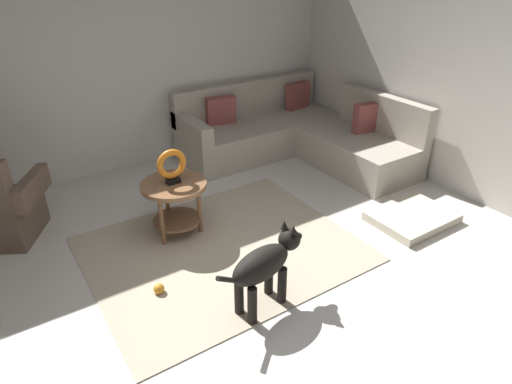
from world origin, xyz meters
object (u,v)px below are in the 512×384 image
side_table (175,195)px  torus_sculpture (172,166)px  dog_toy_ball (159,289)px  dog (265,265)px  dog_bed_mat (412,217)px  sectional_couch (295,135)px

side_table → torus_sculpture: (0.00, -0.00, 0.29)m
side_table → dog_toy_ball: size_ratio=6.90×
torus_sculpture → dog: torus_sculpture is taller
dog → dog_toy_ball: dog is taller
dog → dog_toy_ball: (-0.63, 0.56, -0.33)m
side_table → dog_bed_mat: bearing=-28.0°
side_table → dog: bearing=-83.7°
dog_bed_mat → dog: dog is taller
torus_sculpture → dog: (0.14, -1.27, -0.33)m
dog → dog_toy_ball: 0.90m
side_table → torus_sculpture: 0.29m
torus_sculpture → dog_toy_ball: 1.09m
sectional_couch → torus_sculpture: sectional_couch is taller
dog_bed_mat → dog: (-1.91, -0.18, 0.33)m
dog_bed_mat → dog_toy_ball: bearing=171.4°
dog → dog_toy_ball: bearing=-143.0°
sectional_couch → dog_toy_ball: sectional_couch is taller
torus_sculpture → dog_toy_ball: (-0.48, -0.71, -0.67)m
dog_bed_mat → side_table: bearing=152.0°
torus_sculpture → dog: size_ratio=0.39×
side_table → dog_toy_ball: side_table is taller
side_table → dog: dog is taller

